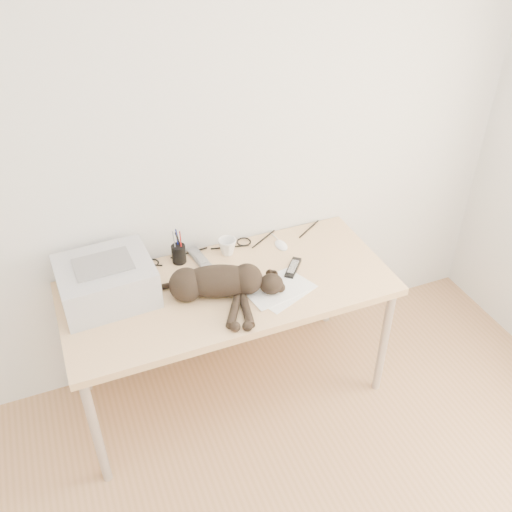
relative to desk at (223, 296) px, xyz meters
name	(u,v)px	position (x,y,z in m)	size (l,w,h in m)	color
wall_back	(199,150)	(0.00, 0.27, 0.69)	(3.50, 3.50, 0.00)	silver
desk	(223,296)	(0.00, 0.00, 0.00)	(1.60, 0.70, 0.74)	tan
printer	(106,281)	(-0.55, 0.05, 0.23)	(0.44, 0.38, 0.20)	#B3B3B8
papers	(279,289)	(0.21, -0.21, 0.14)	(0.36, 0.30, 0.01)	white
cat	(214,284)	(-0.08, -0.13, 0.21)	(0.70, 0.47, 0.17)	black
mug	(227,247)	(0.09, 0.16, 0.18)	(0.10, 0.10, 0.09)	white
pen_cup	(179,254)	(-0.17, 0.19, 0.18)	(0.07, 0.07, 0.18)	black
remote_grey	(199,259)	(-0.07, 0.16, 0.14)	(0.05, 0.19, 0.02)	slate
remote_black	(293,268)	(0.34, -0.09, 0.14)	(0.05, 0.16, 0.02)	black
mouse	(281,244)	(0.37, 0.12, 0.15)	(0.06, 0.10, 0.03)	white
cable_tangle	(208,250)	(0.00, 0.22, 0.14)	(1.36, 0.08, 0.01)	black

